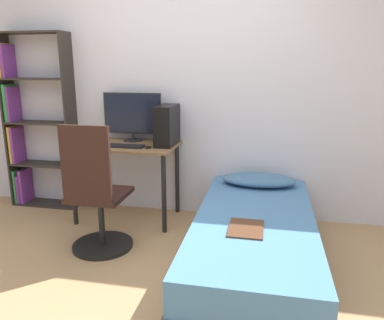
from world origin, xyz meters
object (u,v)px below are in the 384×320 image
(bookshelf, at_px, (31,128))
(office_chair, at_px, (97,203))
(monitor, at_px, (132,115))
(pc_tower, at_px, (167,125))
(keyboard, at_px, (121,146))
(bed, at_px, (254,241))

(bookshelf, xyz_separation_m, office_chair, (1.17, -0.91, -0.45))
(monitor, bearing_deg, pc_tower, -15.74)
(office_chair, height_order, keyboard, office_chair)
(bed, xyz_separation_m, monitor, (-1.29, 0.91, 0.83))
(bookshelf, xyz_separation_m, pc_tower, (1.56, -0.10, 0.09))
(office_chair, distance_m, pc_tower, 1.04)
(monitor, distance_m, keyboard, 0.40)
(monitor, relative_size, keyboard, 1.39)
(bed, xyz_separation_m, keyboard, (-1.30, 0.59, 0.58))
(bed, bearing_deg, pc_tower, 138.50)
(bed, bearing_deg, office_chair, -179.75)
(bed, distance_m, pc_tower, 1.42)
(bed, relative_size, keyboard, 4.67)
(bookshelf, xyz_separation_m, bed, (2.46, -0.90, -0.67))
(bookshelf, bearing_deg, bed, -20.09)
(office_chair, bearing_deg, bed, 0.25)
(office_chair, xyz_separation_m, pc_tower, (0.39, 0.80, 0.54))
(bookshelf, relative_size, monitor, 3.06)
(bed, xyz_separation_m, pc_tower, (-0.90, 0.80, 0.76))
(bookshelf, xyz_separation_m, keyboard, (1.16, -0.31, -0.09))
(bookshelf, distance_m, keyboard, 1.20)
(bookshelf, relative_size, office_chair, 1.70)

